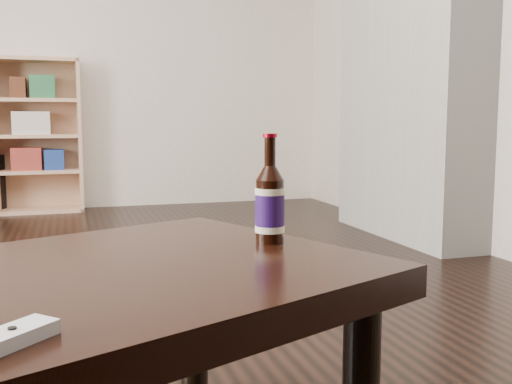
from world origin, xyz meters
name	(u,v)px	position (x,y,z in m)	size (l,w,h in m)	color
wall_back	(4,32)	(0.00, 3.01, 1.35)	(5.00, 0.02, 2.70)	#F0E3CF
chimney_breast	(411,6)	(2.35, 1.20, 1.35)	(0.30, 1.20, 2.70)	silver
bookshelf	(37,133)	(0.21, 2.90, 0.60)	(0.62, 0.29, 1.15)	tan
coffee_table	(21,320)	(0.35, -0.96, 0.38)	(1.35, 1.10, 0.44)	black
beer_bottle	(270,204)	(0.82, -0.77, 0.52)	(0.08, 0.08, 0.23)	black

